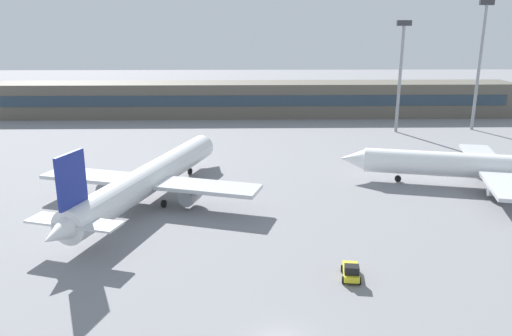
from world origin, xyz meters
name	(u,v)px	position (x,y,z in m)	size (l,w,h in m)	color
ground_plane	(263,187)	(0.00, 40.00, 0.00)	(400.00, 400.00, 0.00)	gray
terminal_building	(255,99)	(0.00, 101.72, 4.50)	(138.38, 12.13, 9.00)	#5B564C
airplane_near	(152,177)	(-15.89, 34.27, 3.46)	(31.85, 44.70, 11.34)	white
airplane_mid	(483,166)	(33.65, 39.13, 3.28)	(42.95, 30.44, 10.75)	white
baggage_tug_yellow	(351,272)	(7.67, 10.69, 0.80)	(2.22, 3.77, 1.75)	yellow
floodlight_tower_west	(401,69)	(32.30, 79.96, 14.48)	(3.20, 0.80, 24.95)	gray
floodlight_tower_east	(480,57)	(51.13, 82.25, 16.76)	(3.20, 0.80, 29.37)	gray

